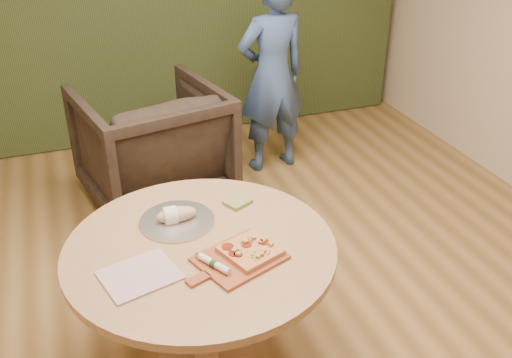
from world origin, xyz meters
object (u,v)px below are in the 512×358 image
object	(u,v)px
cutlery_roll	(214,264)
bread_roll	(175,215)
pedestal_table	(202,270)
person_standing	(272,75)
armchair	(152,140)
serving_tray	(177,221)
pizza_paddle	(238,259)
flatbread_pizza	(250,250)

from	to	relation	value
cutlery_roll	bread_roll	size ratio (longest dim) A/B	0.95
pedestal_table	person_standing	distance (m)	2.25
armchair	person_standing	bearing A→B (deg)	-179.37
pedestal_table	serving_tray	size ratio (longest dim) A/B	3.44
armchair	cutlery_roll	bearing A→B (deg)	76.07
pedestal_table	pizza_paddle	bearing A→B (deg)	-53.51
flatbread_pizza	cutlery_roll	size ratio (longest dim) A/B	1.55
armchair	person_standing	xyz separation A→B (m)	(1.02, 0.22, 0.30)
serving_tray	person_standing	xyz separation A→B (m)	(1.15, 1.74, 0.04)
bread_roll	cutlery_roll	bearing A→B (deg)	-79.40
bread_roll	pizza_paddle	bearing A→B (deg)	-63.83
pedestal_table	flatbread_pizza	bearing A→B (deg)	-38.76
pizza_paddle	serving_tray	bearing A→B (deg)	94.06
cutlery_roll	serving_tray	world-z (taller)	cutlery_roll
armchair	serving_tray	bearing A→B (deg)	72.97
serving_tray	person_standing	size ratio (longest dim) A/B	0.22
cutlery_roll	person_standing	xyz separation A→B (m)	(1.09, 2.15, 0.01)
pedestal_table	flatbread_pizza	size ratio (longest dim) A/B	4.31
serving_tray	armchair	size ratio (longest dim) A/B	0.36
flatbread_pizza	armchair	distance (m)	1.90
pizza_paddle	cutlery_roll	xyz separation A→B (m)	(-0.11, -0.02, 0.02)
serving_tray	person_standing	bearing A→B (deg)	56.41
pizza_paddle	flatbread_pizza	bearing A→B (deg)	-5.85
flatbread_pizza	pizza_paddle	bearing A→B (deg)	-164.82
bread_roll	armchair	size ratio (longest dim) A/B	0.20
bread_roll	person_standing	distance (m)	2.09
pedestal_table	pizza_paddle	xyz separation A→B (m)	(0.12, -0.17, 0.15)
flatbread_pizza	cutlery_roll	distance (m)	0.18
pedestal_table	serving_tray	xyz separation A→B (m)	(-0.06, 0.22, 0.15)
pedestal_table	cutlery_roll	bearing A→B (deg)	-86.65
cutlery_roll	pedestal_table	bearing A→B (deg)	63.72
pizza_paddle	armchair	xyz separation A→B (m)	(-0.04, 1.90, -0.27)
pedestal_table	person_standing	bearing A→B (deg)	60.67
bread_roll	serving_tray	bearing A→B (deg)	0.00
pedestal_table	cutlery_roll	size ratio (longest dim) A/B	6.68
pedestal_table	serving_tray	distance (m)	0.27
flatbread_pizza	bread_roll	xyz separation A→B (m)	(-0.25, 0.37, 0.02)
serving_tray	pizza_paddle	bearing A→B (deg)	-64.91
flatbread_pizza	person_standing	world-z (taller)	person_standing
flatbread_pizza	person_standing	size ratio (longest dim) A/B	0.18
pizza_paddle	person_standing	size ratio (longest dim) A/B	0.30
pizza_paddle	serving_tray	xyz separation A→B (m)	(-0.18, 0.38, -0.00)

